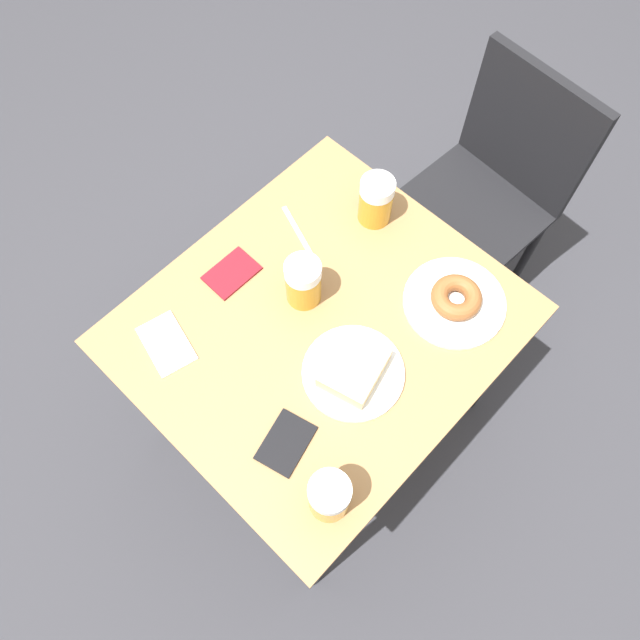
# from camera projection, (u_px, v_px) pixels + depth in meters

# --- Properties ---
(ground_plane) EXTENTS (8.00, 8.00, 0.00)m
(ground_plane) POSITION_uv_depth(u_px,v_px,m) (320.00, 415.00, 2.12)
(ground_plane) COLOR #333338
(table) EXTENTS (0.76, 0.85, 0.73)m
(table) POSITION_uv_depth(u_px,v_px,m) (320.00, 336.00, 1.53)
(table) COLOR #997044
(table) RESTS_ON ground_plane
(chair) EXTENTS (0.43, 0.43, 0.89)m
(chair) POSITION_uv_depth(u_px,v_px,m) (495.00, 179.00, 1.88)
(chair) COLOR black
(chair) RESTS_ON ground_plane
(plate_with_cake) EXTENTS (0.23, 0.23, 0.05)m
(plate_with_cake) POSITION_uv_depth(u_px,v_px,m) (354.00, 370.00, 1.39)
(plate_with_cake) COLOR white
(plate_with_cake) RESTS_ON table
(plate_with_donut) EXTENTS (0.25, 0.25, 0.05)m
(plate_with_donut) POSITION_uv_depth(u_px,v_px,m) (455.00, 300.00, 1.47)
(plate_with_donut) COLOR white
(plate_with_donut) RESTS_ON table
(beer_mug_left) EXTENTS (0.09, 0.09, 0.13)m
(beer_mug_left) POSITION_uv_depth(u_px,v_px,m) (376.00, 200.00, 1.54)
(beer_mug_left) COLOR #C68C23
(beer_mug_left) RESTS_ON table
(beer_mug_center) EXTENTS (0.09, 0.09, 0.13)m
(beer_mug_center) POSITION_uv_depth(u_px,v_px,m) (303.00, 282.00, 1.44)
(beer_mug_center) COLOR #C68C23
(beer_mug_center) RESTS_ON table
(beer_mug_right) EXTENTS (0.09, 0.09, 0.13)m
(beer_mug_right) POSITION_uv_depth(u_px,v_px,m) (329.00, 496.00, 1.23)
(beer_mug_right) COLOR #C68C23
(beer_mug_right) RESTS_ON table
(napkin_folded) EXTENTS (0.16, 0.12, 0.00)m
(napkin_folded) POSITION_uv_depth(u_px,v_px,m) (167.00, 344.00, 1.44)
(napkin_folded) COLOR white
(napkin_folded) RESTS_ON table
(fork) EXTENTS (0.18, 0.08, 0.00)m
(fork) POSITION_uv_depth(u_px,v_px,m) (299.00, 234.00, 1.57)
(fork) COLOR silver
(fork) RESTS_ON table
(passport_near_edge) EXTENTS (0.12, 0.14, 0.01)m
(passport_near_edge) POSITION_uv_depth(u_px,v_px,m) (286.00, 443.00, 1.34)
(passport_near_edge) COLOR black
(passport_near_edge) RESTS_ON table
(passport_far_edge) EXTENTS (0.09, 0.13, 0.01)m
(passport_far_edge) POSITION_uv_depth(u_px,v_px,m) (232.00, 273.00, 1.52)
(passport_far_edge) COLOR maroon
(passport_far_edge) RESTS_ON table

